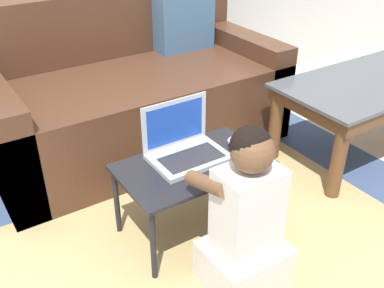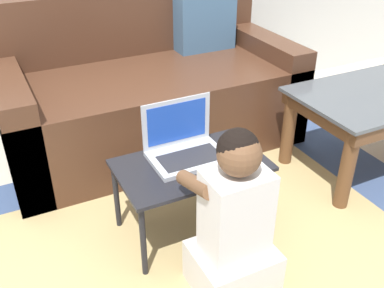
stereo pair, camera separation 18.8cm
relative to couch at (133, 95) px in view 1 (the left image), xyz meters
name	(u,v)px [view 1 (the left image)]	position (x,y,z in m)	size (l,w,h in m)	color
ground_plane	(224,244)	(-0.09, -1.03, -0.30)	(16.00, 16.00, 0.00)	beige
area_rug	(216,252)	(-0.15, -1.05, -0.30)	(2.43, 1.84, 0.01)	#3D517A
couch	(133,95)	(0.00, 0.00, 0.00)	(1.65, 0.85, 0.84)	#4C2D1E
coffee_table	(373,90)	(1.06, -0.82, 0.08)	(1.10, 0.55, 0.45)	#4C5156
laptop_desk	(193,171)	(-0.15, -0.87, 0.02)	(0.62, 0.38, 0.35)	black
laptop	(185,149)	(-0.15, -0.81, 0.09)	(0.31, 0.23, 0.23)	#B7BCC6
computer_mouse	(237,143)	(0.09, -0.86, 0.07)	(0.07, 0.10, 0.04)	silver
person_seated	(246,223)	(-0.16, -1.23, 0.00)	(0.30, 0.35, 0.69)	silver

